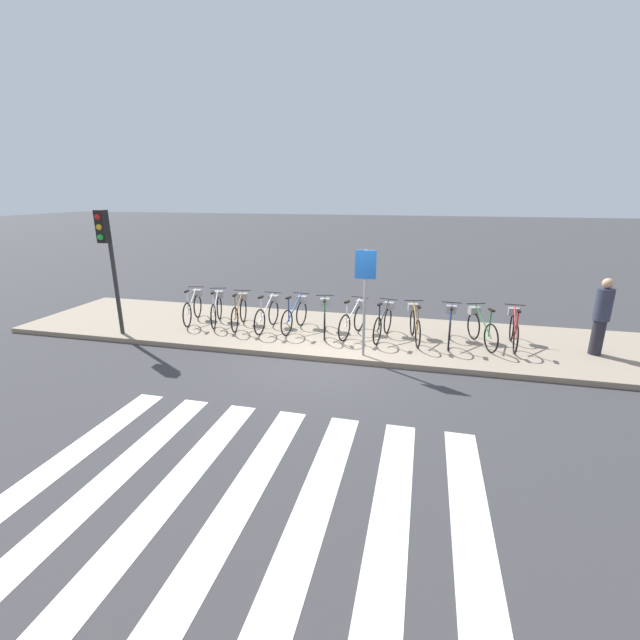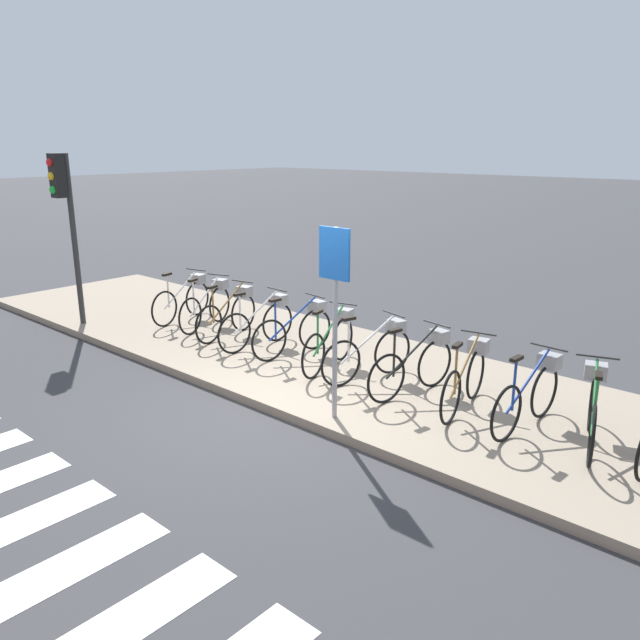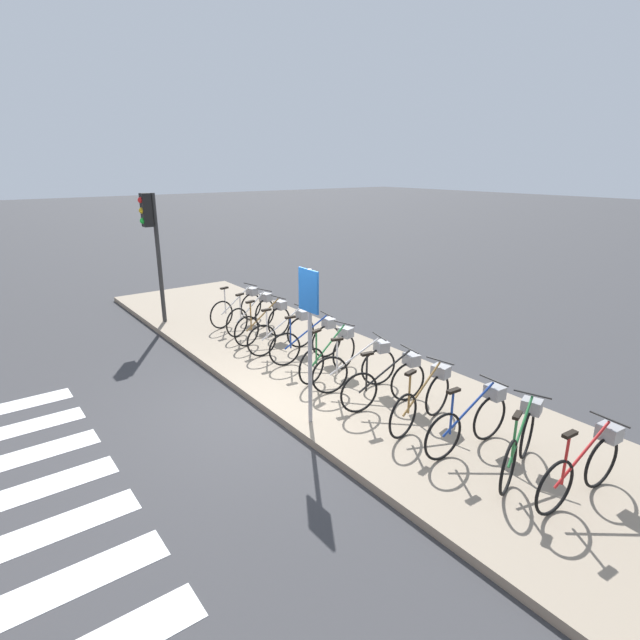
{
  "view_description": "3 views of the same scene",
  "coord_description": "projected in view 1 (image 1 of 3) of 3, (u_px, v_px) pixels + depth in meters",
  "views": [
    {
      "loc": [
        1.97,
        -8.51,
        3.6
      ],
      "look_at": [
        -0.39,
        1.2,
        0.58
      ],
      "focal_mm": 24.0,
      "sensor_mm": 36.0,
      "label": 1
    },
    {
      "loc": [
        5.33,
        -5.07,
        3.35
      ],
      "look_at": [
        0.2,
        0.71,
        1.15
      ],
      "focal_mm": 35.0,
      "sensor_mm": 36.0,
      "label": 2
    },
    {
      "loc": [
        6.25,
        -3.59,
        3.81
      ],
      "look_at": [
        -0.38,
        1.37,
        1.21
      ],
      "focal_mm": 28.0,
      "sensor_mm": 36.0,
      "label": 3
    }
  ],
  "objects": [
    {
      "name": "parked_bicycle_2",
      "position": [
        240.0,
        310.0,
        11.41
      ],
      "size": [
        0.46,
        1.56,
        0.97
      ],
      "color": "black",
      "rests_on": "sidewalk"
    },
    {
      "name": "sign_post",
      "position": [
        365.0,
        285.0,
        9.0
      ],
      "size": [
        0.44,
        0.07,
        2.32
      ],
      "color": "#99999E",
      "rests_on": "sidewalk"
    },
    {
      "name": "sidewalk",
      "position": [
        340.0,
        334.0,
        11.03
      ],
      "size": [
        17.06,
        3.53,
        0.12
      ],
      "color": "gray",
      "rests_on": "ground_plane"
    },
    {
      "name": "parked_bicycle_5",
      "position": [
        325.0,
        316.0,
        10.85
      ],
      "size": [
        0.52,
        1.55,
        0.97
      ],
      "color": "black",
      "rests_on": "sidewalk"
    },
    {
      "name": "parked_bicycle_3",
      "position": [
        268.0,
        313.0,
        11.19
      ],
      "size": [
        0.46,
        1.58,
        0.97
      ],
      "color": "black",
      "rests_on": "sidewalk"
    },
    {
      "name": "ground_plane",
      "position": [
        324.0,
        362.0,
        9.41
      ],
      "size": [
        120.0,
        120.0,
        0.0
      ],
      "primitive_type": "plane",
      "color": "#38383A"
    },
    {
      "name": "parked_bicycle_1",
      "position": [
        217.0,
        308.0,
        11.67
      ],
      "size": [
        0.6,
        1.52,
        0.97
      ],
      "color": "black",
      "rests_on": "sidewalk"
    },
    {
      "name": "parked_bicycle_7",
      "position": [
        384.0,
        321.0,
        10.49
      ],
      "size": [
        0.47,
        1.56,
        0.97
      ],
      "color": "black",
      "rests_on": "sidewalk"
    },
    {
      "name": "parked_bicycle_4",
      "position": [
        296.0,
        313.0,
        11.12
      ],
      "size": [
        0.46,
        1.57,
        0.97
      ],
      "color": "black",
      "rests_on": "sidewalk"
    },
    {
      "name": "parked_bicycle_9",
      "position": [
        450.0,
        325.0,
        10.15
      ],
      "size": [
        0.46,
        1.57,
        0.97
      ],
      "color": "black",
      "rests_on": "sidewalk"
    },
    {
      "name": "pedestrian",
      "position": [
        602.0,
        315.0,
        9.27
      ],
      "size": [
        0.34,
        0.34,
        1.71
      ],
      "color": "#23232D",
      "rests_on": "sidewalk"
    },
    {
      "name": "parked_bicycle_0",
      "position": [
        193.0,
        306.0,
        11.84
      ],
      "size": [
        0.5,
        1.55,
        0.97
      ],
      "color": "black",
      "rests_on": "sidewalk"
    },
    {
      "name": "parked_bicycle_8",
      "position": [
        415.0,
        323.0,
        10.32
      ],
      "size": [
        0.46,
        1.56,
        0.97
      ],
      "color": "black",
      "rests_on": "sidewalk"
    },
    {
      "name": "parked_bicycle_11",
      "position": [
        514.0,
        328.0,
        9.95
      ],
      "size": [
        0.46,
        1.57,
        0.97
      ],
      "color": "black",
      "rests_on": "sidewalk"
    },
    {
      "name": "parked_bicycle_6",
      "position": [
        354.0,
        318.0,
        10.7
      ],
      "size": [
        0.56,
        1.53,
        0.97
      ],
      "color": "black",
      "rests_on": "sidewalk"
    },
    {
      "name": "parked_bicycle_10",
      "position": [
        481.0,
        327.0,
        10.04
      ],
      "size": [
        0.64,
        1.5,
        0.97
      ],
      "color": "black",
      "rests_on": "sidewalk"
    },
    {
      "name": "traffic_light",
      "position": [
        107.0,
        247.0,
        10.17
      ],
      "size": [
        0.24,
        0.4,
        3.06
      ],
      "color": "#2D2D2D",
      "rests_on": "sidewalk"
    }
  ]
}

